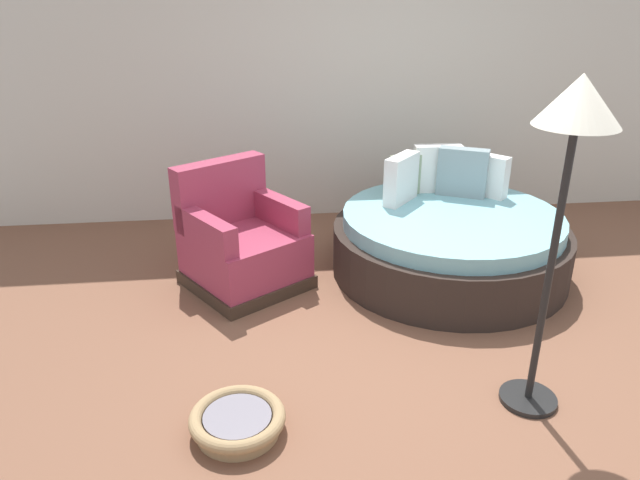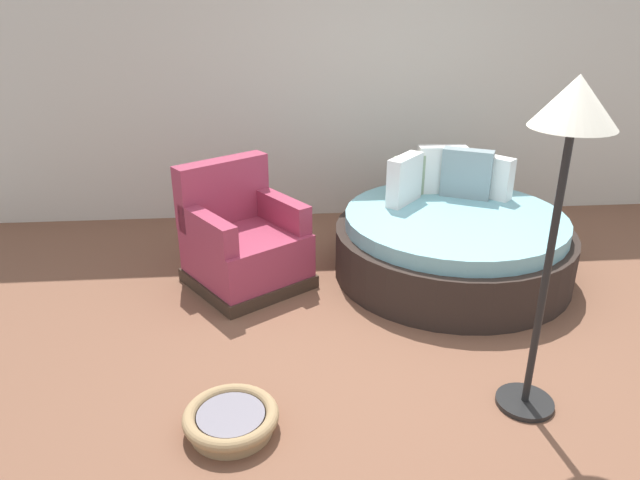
% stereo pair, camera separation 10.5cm
% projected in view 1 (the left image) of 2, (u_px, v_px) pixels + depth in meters
% --- Properties ---
extents(ground_plane, '(8.00, 8.00, 0.02)m').
position_uv_depth(ground_plane, '(415.00, 344.00, 3.93)').
color(ground_plane, brown).
extents(back_wall, '(8.00, 0.12, 2.84)m').
position_uv_depth(back_wall, '(357.00, 70.00, 5.63)').
color(back_wall, beige).
rests_on(back_wall, ground_plane).
extents(round_daybed, '(1.88, 1.88, 0.93)m').
position_uv_depth(round_daybed, '(449.00, 240.00, 4.79)').
color(round_daybed, '#2D231E').
rests_on(round_daybed, ground_plane).
extents(red_armchair, '(1.11, 1.11, 0.94)m').
position_uv_depth(red_armchair, '(241.00, 244.00, 4.58)').
color(red_armchair, '#38281E').
rests_on(red_armchair, ground_plane).
extents(pet_basket, '(0.51, 0.51, 0.13)m').
position_uv_depth(pet_basket, '(238.00, 421.00, 3.12)').
color(pet_basket, '#9E7F56').
rests_on(pet_basket, ground_plane).
extents(floor_lamp, '(0.40, 0.40, 1.82)m').
position_uv_depth(floor_lamp, '(573.00, 136.00, 2.77)').
color(floor_lamp, black).
rests_on(floor_lamp, ground_plane).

